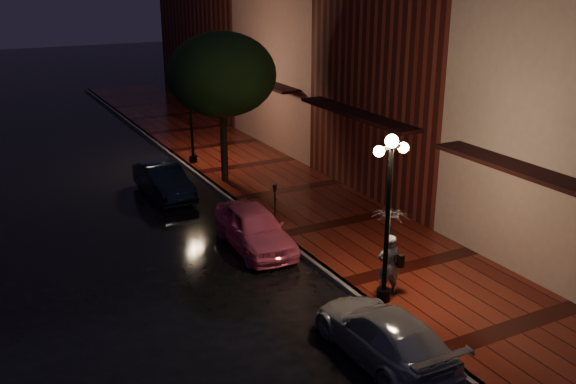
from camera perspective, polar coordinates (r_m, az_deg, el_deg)
ground at (r=20.37m, az=-0.66°, el=-4.19°), size 120.00×120.00×0.00m
sidewalk at (r=21.38m, az=4.72°, el=-2.88°), size 4.50×60.00×0.15m
curb at (r=20.34m, az=-0.66°, el=-4.00°), size 0.25×60.00×0.15m
storefront_mid at (r=24.41m, az=12.17°, el=12.68°), size 5.00×8.00×11.00m
storefront_far at (r=31.05m, az=2.42°, el=12.50°), size 5.00×8.00×9.00m
storefront_extra at (r=39.93m, az=-5.05°, el=14.63°), size 5.00×12.00×10.00m
streetlamp_near at (r=15.64m, az=8.89°, el=-1.55°), size 0.96×0.36×4.31m
streetlamp_far at (r=27.69m, az=-8.66°, el=7.52°), size 0.96×0.36×4.31m
street_tree at (r=24.72m, az=-5.89°, el=10.13°), size 4.16×4.16×5.80m
pink_car at (r=19.51m, az=-3.01°, el=-3.21°), size 1.72×3.93×1.32m
navy_car at (r=24.39m, az=-10.99°, el=0.98°), size 1.42×3.79×1.24m
silver_car at (r=14.39m, az=8.53°, el=-12.42°), size 1.65×4.01×1.16m
woman_with_umbrella at (r=16.25m, az=9.05°, el=-4.19°), size 0.97×0.99×2.33m
parking_meter at (r=21.19m, az=-1.18°, el=-0.59°), size 0.14×0.12×1.27m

